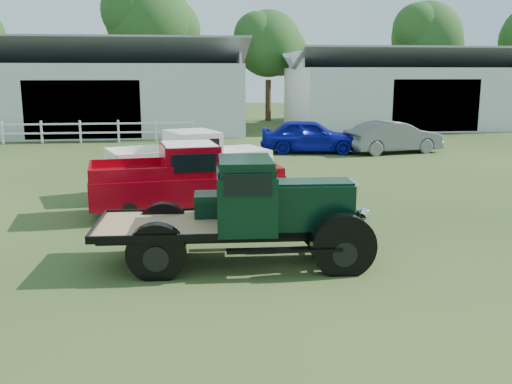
{
  "coord_description": "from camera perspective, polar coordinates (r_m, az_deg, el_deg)",
  "views": [
    {
      "loc": [
        -1.32,
        -11.37,
        3.72
      ],
      "look_at": [
        0.2,
        1.2,
        1.05
      ],
      "focal_mm": 40.0,
      "sensor_mm": 36.0,
      "label": 1
    }
  ],
  "objects": [
    {
      "name": "vintage_flatbed",
      "position": [
        11.18,
        -1.58,
        -1.94
      ],
      "size": [
        5.36,
        2.32,
        2.09
      ],
      "primitive_type": null,
      "rotation": [
        0.0,
        0.0,
        -0.04
      ],
      "color": "black",
      "rests_on": "ground"
    },
    {
      "name": "tree_b",
      "position": [
        45.5,
        -10.6,
        14.25
      ],
      "size": [
        6.9,
        6.9,
        11.5
      ],
      "primitive_type": null,
      "color": "#114112",
      "rests_on": "ground"
    },
    {
      "name": "fence_rail",
      "position": [
        32.23,
        -18.92,
        5.7
      ],
      "size": [
        14.2,
        0.16,
        1.2
      ],
      "primitive_type": null,
      "color": "white",
      "rests_on": "ground"
    },
    {
      "name": "white_pickup",
      "position": [
        17.99,
        -6.66,
        2.96
      ],
      "size": [
        5.53,
        3.55,
        1.9
      ],
      "primitive_type": null,
      "rotation": [
        0.0,
        0.0,
        0.33
      ],
      "color": "white",
      "rests_on": "ground"
    },
    {
      "name": "ground",
      "position": [
        12.04,
        -0.26,
        -6.09
      ],
      "size": [
        120.0,
        120.0,
        0.0
      ],
      "primitive_type": "plane",
      "color": "#293817"
    },
    {
      "name": "tree_c",
      "position": [
        44.83,
        1.24,
        12.89
      ],
      "size": [
        5.4,
        5.4,
        9.0
      ],
      "primitive_type": null,
      "color": "#114112",
      "rests_on": "ground"
    },
    {
      "name": "misc_car_grey",
      "position": [
        27.54,
        13.6,
        5.37
      ],
      "size": [
        4.78,
        2.54,
        1.5
      ],
      "primitive_type": "imported",
      "rotation": [
        0.0,
        0.0,
        1.79
      ],
      "color": "#5B5B5B",
      "rests_on": "ground"
    },
    {
      "name": "tree_d",
      "position": [
        49.33,
        16.59,
        12.9
      ],
      "size": [
        6.0,
        6.0,
        10.0
      ],
      "primitive_type": null,
      "color": "#114112",
      "rests_on": "ground"
    },
    {
      "name": "shed_left",
      "position": [
        37.81,
        -15.78,
        10.06
      ],
      "size": [
        18.8,
        10.2,
        5.6
      ],
      "primitive_type": null,
      "color": "silver",
      "rests_on": "ground"
    },
    {
      "name": "red_pickup",
      "position": [
        15.32,
        -7.03,
        1.39
      ],
      "size": [
        5.42,
        2.68,
        1.9
      ],
      "primitive_type": null,
      "rotation": [
        0.0,
        0.0,
        0.13
      ],
      "color": "#980411",
      "rests_on": "ground"
    },
    {
      "name": "misc_car_blue",
      "position": [
        26.98,
        5.43,
        5.6
      ],
      "size": [
        4.89,
        2.66,
        1.58
      ],
      "primitive_type": "imported",
      "rotation": [
        0.0,
        0.0,
        1.39
      ],
      "color": "#0B0F94",
      "rests_on": "ground"
    },
    {
      "name": "shed_right",
      "position": [
        41.33,
        15.1,
        9.94
      ],
      "size": [
        16.8,
        9.2,
        5.2
      ],
      "primitive_type": null,
      "color": "silver",
      "rests_on": "ground"
    }
  ]
}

